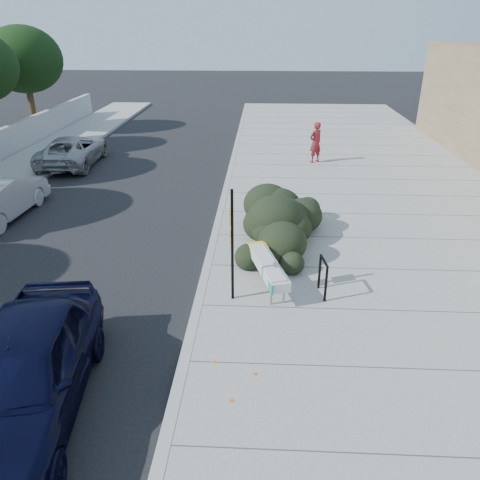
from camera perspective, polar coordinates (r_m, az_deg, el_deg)
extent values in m
plane|color=black|center=(11.15, -5.16, -8.54)|extent=(120.00, 120.00, 0.00)
cube|color=gray|center=(15.98, 17.68, 1.45)|extent=(11.20, 50.00, 0.15)
cube|color=#9E9E99|center=(15.50, -2.74, 1.97)|extent=(0.22, 50.00, 0.17)
cylinder|color=#332114|center=(31.84, -23.90, 14.03)|extent=(0.36, 0.36, 2.40)
ellipsoid|color=black|center=(31.52, -24.89, 19.34)|extent=(4.40, 4.40, 3.74)
cylinder|color=gray|center=(10.96, 3.83, -6.86)|extent=(0.05, 0.05, 0.44)
cylinder|color=gray|center=(11.04, 5.36, -6.66)|extent=(0.05, 0.05, 0.44)
cylinder|color=gray|center=(12.42, 1.53, -2.72)|extent=(0.05, 0.05, 0.44)
cylinder|color=gray|center=(12.49, 2.89, -2.57)|extent=(0.05, 0.05, 0.44)
cylinder|color=gray|center=(11.59, 2.62, -3.87)|extent=(0.52, 1.69, 0.04)
cylinder|color=gray|center=(11.67, 4.07, -3.70)|extent=(0.52, 1.69, 0.04)
cube|color=#B2B2B2|center=(11.55, 3.37, -3.12)|extent=(1.07, 2.33, 0.24)
cube|color=yellow|center=(12.27, 2.20, -0.65)|extent=(0.58, 0.57, 0.02)
cube|color=teal|center=(10.63, 3.79, -5.81)|extent=(0.12, 0.27, 0.22)
cylinder|color=black|center=(11.12, 10.44, -5.31)|extent=(0.06, 0.06, 0.92)
cylinder|color=black|center=(11.62, 9.68, -3.85)|extent=(0.06, 0.06, 0.92)
cylinder|color=black|center=(11.15, 10.22, -2.51)|extent=(0.15, 0.59, 0.06)
cube|color=black|center=(10.62, -0.94, -0.81)|extent=(0.07, 0.07, 2.74)
cube|color=yellow|center=(10.30, -1.27, 3.15)|extent=(0.05, 0.32, 0.44)
cube|color=yellow|center=(10.49, -1.24, 0.64)|extent=(0.05, 0.30, 0.34)
ellipsoid|color=black|center=(13.94, 5.22, 3.01)|extent=(3.60, 4.73, 1.59)
imported|color=black|center=(8.87, -25.09, -14.47)|extent=(2.62, 5.19, 1.70)
imported|color=#96989B|center=(23.71, -19.72, 10.24)|extent=(2.47, 4.99, 1.36)
imported|color=maroon|center=(22.46, 9.19, 11.67)|extent=(0.81, 0.77, 1.87)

